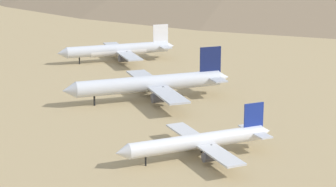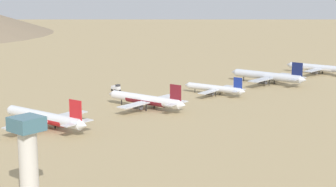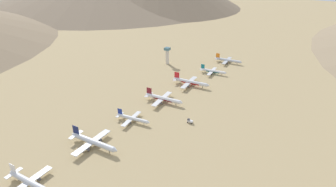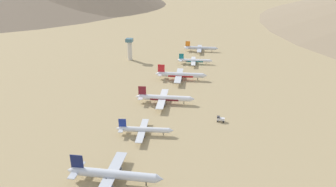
# 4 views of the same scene
# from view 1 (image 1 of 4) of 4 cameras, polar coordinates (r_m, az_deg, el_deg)

# --- Properties ---
(parked_jet_0) EXTENTS (43.98, 35.67, 12.70)m
(parked_jet_0) POSITION_cam_1_polar(r_m,az_deg,el_deg) (235.92, -4.38, 3.87)
(parked_jet_0) COLOR silver
(parked_jet_0) RESTS_ON ground
(parked_jet_1) EXTENTS (49.58, 40.20, 14.32)m
(parked_jet_1) POSITION_cam_1_polar(r_m,az_deg,el_deg) (182.76, -1.47, 0.86)
(parked_jet_1) COLOR silver
(parked_jet_1) RESTS_ON ground
(parked_jet_2) EXTENTS (36.92, 30.07, 10.64)m
(parked_jet_2) POSITION_cam_1_polar(r_m,az_deg,el_deg) (138.75, 2.77, -4.27)
(parked_jet_2) COLOR silver
(parked_jet_2) RESTS_ON ground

